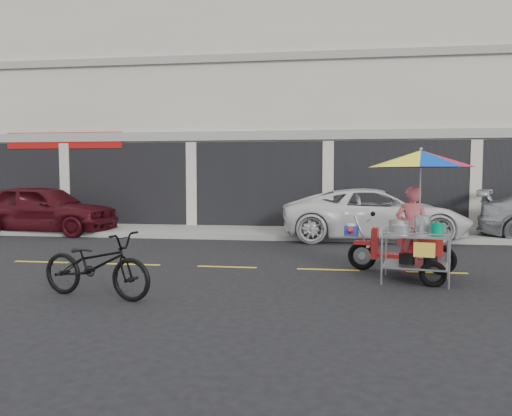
# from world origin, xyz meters

# --- Properties ---
(ground) EXTENTS (90.00, 90.00, 0.00)m
(ground) POSITION_xyz_m (0.00, 0.00, 0.00)
(ground) COLOR black
(sidewalk) EXTENTS (45.00, 3.00, 0.15)m
(sidewalk) POSITION_xyz_m (0.00, 5.50, 0.07)
(sidewalk) COLOR gray
(sidewalk) RESTS_ON ground
(shophouse_block) EXTENTS (36.00, 8.11, 10.40)m
(shophouse_block) POSITION_xyz_m (2.82, 10.59, 4.24)
(shophouse_block) COLOR beige
(shophouse_block) RESTS_ON ground
(centerline) EXTENTS (42.00, 0.10, 0.01)m
(centerline) POSITION_xyz_m (0.00, 0.00, 0.00)
(centerline) COLOR gold
(centerline) RESTS_ON ground
(maroon_sedan) EXTENTS (4.60, 2.08, 1.53)m
(maroon_sedan) POSITION_xyz_m (-8.75, 4.70, 0.77)
(maroon_sedan) COLOR #400B12
(maroon_sedan) RESTS_ON ground
(white_pickup) EXTENTS (5.32, 2.70, 1.44)m
(white_pickup) POSITION_xyz_m (1.31, 4.70, 0.72)
(white_pickup) COLOR white
(white_pickup) RESTS_ON ground
(near_bicycle) EXTENTS (2.02, 1.09, 1.01)m
(near_bicycle) POSITION_xyz_m (-3.47, -2.67, 0.50)
(near_bicycle) COLOR black
(near_bicycle) RESTS_ON ground
(food_vendor_rig) EXTENTS (2.31, 2.16, 2.33)m
(food_vendor_rig) POSITION_xyz_m (1.53, -0.53, 1.46)
(food_vendor_rig) COLOR black
(food_vendor_rig) RESTS_ON ground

